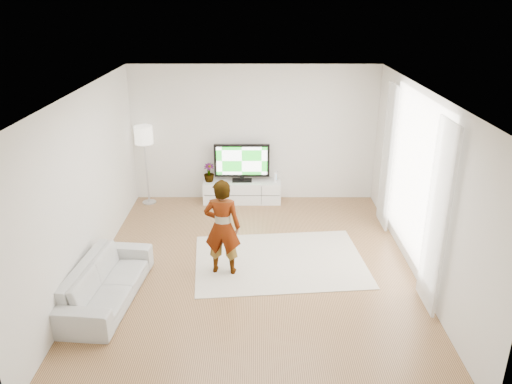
{
  "coord_description": "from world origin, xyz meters",
  "views": [
    {
      "loc": [
        0.05,
        -6.91,
        4.07
      ],
      "look_at": [
        0.04,
        0.4,
        1.16
      ],
      "focal_mm": 35.0,
      "sensor_mm": 36.0,
      "label": 1
    }
  ],
  "objects_px": {
    "television": "(242,161)",
    "player": "(222,227)",
    "rug": "(280,261)",
    "media_console": "(242,191)",
    "sofa": "(106,282)",
    "floor_lamp": "(144,139)"
  },
  "relations": [
    {
      "from": "television",
      "to": "player",
      "type": "relative_size",
      "value": 0.74
    },
    {
      "from": "rug",
      "to": "media_console",
      "type": "bearing_deg",
      "value": 105.13
    },
    {
      "from": "sofa",
      "to": "media_console",
      "type": "bearing_deg",
      "value": -21.35
    },
    {
      "from": "floor_lamp",
      "to": "player",
      "type": "bearing_deg",
      "value": -58.21
    },
    {
      "from": "sofa",
      "to": "rug",
      "type": "bearing_deg",
      "value": -60.98
    },
    {
      "from": "media_console",
      "to": "rug",
      "type": "relative_size",
      "value": 0.59
    },
    {
      "from": "media_console",
      "to": "television",
      "type": "xyz_separation_m",
      "value": [
        0.0,
        0.03,
        0.65
      ]
    },
    {
      "from": "television",
      "to": "floor_lamp",
      "type": "xyz_separation_m",
      "value": [
        -1.94,
        -0.09,
        0.51
      ]
    },
    {
      "from": "television",
      "to": "floor_lamp",
      "type": "height_order",
      "value": "floor_lamp"
    },
    {
      "from": "floor_lamp",
      "to": "sofa",
      "type": "bearing_deg",
      "value": -87.97
    },
    {
      "from": "media_console",
      "to": "floor_lamp",
      "type": "relative_size",
      "value": 0.98
    },
    {
      "from": "television",
      "to": "player",
      "type": "distance_m",
      "value": 2.89
    },
    {
      "from": "media_console",
      "to": "player",
      "type": "bearing_deg",
      "value": -94.3
    },
    {
      "from": "rug",
      "to": "sofa",
      "type": "xyz_separation_m",
      "value": [
        -2.5,
        -1.09,
        0.28
      ]
    },
    {
      "from": "rug",
      "to": "player",
      "type": "xyz_separation_m",
      "value": [
        -0.9,
        -0.34,
        0.77
      ]
    },
    {
      "from": "television",
      "to": "floor_lamp",
      "type": "relative_size",
      "value": 0.69
    },
    {
      "from": "media_console",
      "to": "sofa",
      "type": "distance_m",
      "value": 4.04
    },
    {
      "from": "television",
      "to": "sofa",
      "type": "distance_m",
      "value": 4.11
    },
    {
      "from": "sofa",
      "to": "floor_lamp",
      "type": "height_order",
      "value": "floor_lamp"
    },
    {
      "from": "television",
      "to": "rug",
      "type": "relative_size",
      "value": 0.42
    },
    {
      "from": "media_console",
      "to": "player",
      "type": "height_order",
      "value": "player"
    },
    {
      "from": "player",
      "to": "sofa",
      "type": "distance_m",
      "value": 1.84
    }
  ]
}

